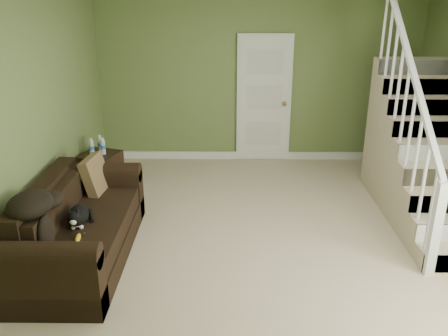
{
  "coord_description": "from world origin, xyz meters",
  "views": [
    {
      "loc": [
        -0.44,
        -4.69,
        2.71
      ],
      "look_at": [
        -0.5,
        0.38,
        0.74
      ],
      "focal_mm": 38.0,
      "sensor_mm": 36.0,
      "label": 1
    }
  ],
  "objects_px": {
    "side_table": "(101,172)",
    "banana": "(78,238)",
    "sofa": "(78,230)",
    "cat": "(78,216)"
  },
  "relations": [
    {
      "from": "side_table",
      "to": "banana",
      "type": "distance_m",
      "value": 2.18
    },
    {
      "from": "sofa",
      "to": "cat",
      "type": "relative_size",
      "value": 3.99
    },
    {
      "from": "sofa",
      "to": "side_table",
      "type": "height_order",
      "value": "sofa"
    },
    {
      "from": "cat",
      "to": "banana",
      "type": "xyz_separation_m",
      "value": [
        0.09,
        -0.31,
        -0.07
      ]
    },
    {
      "from": "sofa",
      "to": "cat",
      "type": "bearing_deg",
      "value": -64.26
    },
    {
      "from": "side_table",
      "to": "banana",
      "type": "height_order",
      "value": "side_table"
    },
    {
      "from": "sofa",
      "to": "side_table",
      "type": "bearing_deg",
      "value": 96.63
    },
    {
      "from": "banana",
      "to": "sofa",
      "type": "bearing_deg",
      "value": 100.64
    },
    {
      "from": "side_table",
      "to": "banana",
      "type": "bearing_deg",
      "value": -80.76
    },
    {
      "from": "sofa",
      "to": "side_table",
      "type": "distance_m",
      "value": 1.72
    }
  ]
}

